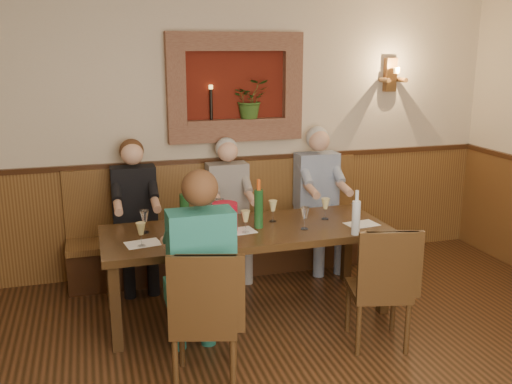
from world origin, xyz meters
TOP-DOWN VIEW (x-y plane):
  - room_shell at (0.00, 0.00)m, footprint 6.04×6.04m
  - wainscoting at (0.00, -0.00)m, footprint 6.02×6.02m
  - wall_niche at (0.24, 2.94)m, footprint 1.36×0.30m
  - wall_sconce at (1.90, 2.93)m, footprint 0.25×0.20m
  - dining_table at (0.00, 1.85)m, footprint 2.40×0.90m
  - bench at (0.00, 2.79)m, footprint 3.00×0.45m
  - chair_near_left at (-0.56, 0.87)m, footprint 0.54×0.54m
  - chair_near_right at (0.81, 1.01)m, footprint 0.52×0.52m
  - person_bench_left at (-0.85, 2.69)m, footprint 0.41×0.51m
  - person_bench_mid at (0.06, 2.69)m, footprint 0.40×0.49m
  - person_bench_right at (1.02, 2.69)m, footprint 0.43×0.53m
  - person_chair_front at (-0.56, 1.07)m, footprint 0.44×0.54m
  - spittoon_bucket at (-0.18, 1.85)m, footprint 0.28×0.28m
  - wine_bottle_green_a at (0.11, 1.85)m, footprint 0.08×0.08m
  - wine_bottle_green_b at (-0.51, 1.90)m, footprint 0.09×0.09m
  - water_bottle at (0.82, 1.45)m, footprint 0.08×0.08m
  - tasting_sheet_a at (-0.87, 1.71)m, footprint 0.29×0.23m
  - tasting_sheet_b at (-0.08, 1.80)m, footprint 0.30×0.23m
  - tasting_sheet_c at (0.99, 1.68)m, footprint 0.29×0.22m
  - tasting_sheet_d at (-0.46, 1.57)m, footprint 0.29×0.24m
  - wine_glass_0 at (-0.89, 1.65)m, footprint 0.08×0.08m
  - wine_glass_1 at (-0.83, 1.98)m, footprint 0.08×0.08m
  - wine_glass_2 at (-0.55, 1.71)m, footprint 0.08×0.08m
  - wine_glass_3 at (-0.28, 2.01)m, footprint 0.08×0.08m
  - wine_glass_4 at (-0.04, 1.74)m, footprint 0.08×0.08m
  - wine_glass_5 at (0.28, 1.98)m, footprint 0.08×0.08m
  - wine_glass_6 at (0.47, 1.70)m, footprint 0.08×0.08m
  - wine_glass_7 at (0.75, 1.92)m, footprint 0.08×0.08m
  - wine_glass_8 at (0.93, 1.69)m, footprint 0.08×0.08m
  - wine_glass_9 at (-0.27, 1.56)m, footprint 0.08×0.08m
  - wine_glass_10 at (-0.50, 1.76)m, footprint 0.08×0.08m
  - wine_glass_11 at (-0.16, 2.17)m, footprint 0.08×0.08m

SIDE VIEW (x-z plane):
  - chair_near_right at x=0.81m, z-range -0.20..0.77m
  - chair_near_left at x=-0.56m, z-range -0.21..0.78m
  - bench at x=0.00m, z-range -0.23..0.88m
  - person_bench_mid at x=0.06m, z-range -0.12..1.26m
  - person_bench_left at x=-0.85m, z-range -0.12..1.29m
  - wainscoting at x=0.00m, z-range 0.01..1.16m
  - person_bench_right at x=1.02m, z-range -0.12..1.33m
  - person_chair_front at x=-0.56m, z-range -0.12..1.35m
  - dining_table at x=0.00m, z-range 0.30..1.05m
  - tasting_sheet_a at x=-0.87m, z-range 0.75..0.75m
  - tasting_sheet_b at x=-0.08m, z-range 0.75..0.75m
  - tasting_sheet_c at x=0.99m, z-range 0.75..0.75m
  - tasting_sheet_d at x=-0.46m, z-range 0.75..0.75m
  - wine_glass_0 at x=-0.89m, z-range 0.75..0.94m
  - wine_glass_1 at x=-0.83m, z-range 0.75..0.94m
  - wine_glass_2 at x=-0.55m, z-range 0.75..0.94m
  - wine_glass_3 at x=-0.28m, z-range 0.75..0.94m
  - wine_glass_4 at x=-0.04m, z-range 0.75..0.94m
  - wine_glass_5 at x=0.28m, z-range 0.75..0.94m
  - wine_glass_6 at x=0.47m, z-range 0.75..0.94m
  - wine_glass_7 at x=0.75m, z-range 0.75..0.94m
  - wine_glass_8 at x=0.93m, z-range 0.75..0.94m
  - wine_glass_9 at x=-0.27m, z-range 0.75..0.94m
  - wine_glass_10 at x=-0.50m, z-range 0.75..0.94m
  - wine_glass_11 at x=-0.16m, z-range 0.75..0.94m
  - spittoon_bucket at x=-0.18m, z-range 0.75..0.99m
  - water_bottle at x=0.82m, z-range 0.71..1.09m
  - wine_bottle_green_b at x=-0.51m, z-range 0.71..1.13m
  - wine_bottle_green_a at x=0.11m, z-range 0.71..1.13m
  - wall_niche at x=0.24m, z-range 1.28..2.34m
  - room_shell at x=0.00m, z-range 0.48..3.30m
  - wall_sconce at x=1.90m, z-range 1.77..2.12m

